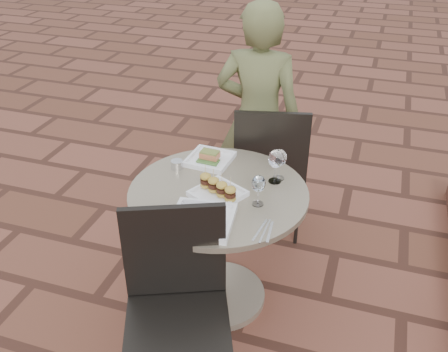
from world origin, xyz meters
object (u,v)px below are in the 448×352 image
(diner, at_px, (258,120))
(plate_tuna, at_px, (202,220))
(chair_far, at_px, (270,162))
(cafe_table, at_px, (219,230))
(chair_near, at_px, (176,294))
(plate_salmon, at_px, (210,158))
(plate_sliders, at_px, (218,190))

(diner, distance_m, plate_tuna, 1.11)
(chair_far, height_order, diner, diner)
(cafe_table, distance_m, chair_far, 0.69)
(chair_near, distance_m, plate_salmon, 0.86)
(chair_far, distance_m, plate_salmon, 0.52)
(chair_far, relative_size, plate_sliders, 3.14)
(diner, relative_size, plate_salmon, 6.12)
(diner, bearing_deg, plate_tuna, 88.71)
(chair_far, xyz_separation_m, plate_tuna, (-0.09, -0.95, 0.20))
(cafe_table, relative_size, diner, 0.60)
(chair_far, bearing_deg, plate_salmon, 45.17)
(cafe_table, xyz_separation_m, diner, (-0.02, 0.83, 0.26))
(diner, height_order, plate_salmon, diner)
(diner, xyz_separation_m, plate_salmon, (-0.12, -0.57, 0.00))
(diner, distance_m, plate_salmon, 0.58)
(chair_far, xyz_separation_m, chair_near, (-0.11, -1.23, 0.00))
(chair_far, bearing_deg, diner, -65.15)
(diner, relative_size, plate_tuna, 4.82)
(chair_near, relative_size, diner, 0.62)
(plate_salmon, bearing_deg, cafe_table, -62.20)
(cafe_table, relative_size, chair_near, 0.97)
(cafe_table, bearing_deg, chair_far, 80.68)
(diner, height_order, plate_tuna, diner)
(cafe_table, height_order, chair_near, chair_near)
(plate_sliders, bearing_deg, plate_salmon, 116.11)
(chair_near, height_order, diner, diner)
(chair_near, xyz_separation_m, plate_sliders, (0.01, 0.51, 0.21))
(plate_salmon, height_order, plate_tuna, plate_salmon)
(diner, height_order, plate_sliders, diner)
(chair_far, xyz_separation_m, plate_sliders, (-0.10, -0.72, 0.21))
(diner, bearing_deg, chair_far, 125.41)
(chair_far, xyz_separation_m, diner, (-0.13, 0.16, 0.20))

